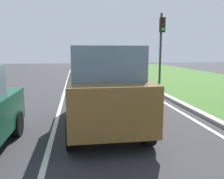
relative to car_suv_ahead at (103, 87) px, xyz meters
name	(u,v)px	position (x,y,z in m)	size (l,w,h in m)	color
ground_plane	(78,97)	(-0.69, 4.60, -1.17)	(60.00, 60.00, 0.00)	#2D2D30
lane_line_center	(63,97)	(-1.39, 4.60, -1.16)	(0.12, 32.00, 0.01)	silver
lane_line_right_edge	(151,95)	(2.91, 4.60, -1.16)	(0.12, 32.00, 0.01)	silver
curb_right	(161,93)	(3.41, 4.60, -1.11)	(0.24, 48.00, 0.12)	#9E9B93
car_suv_ahead	(103,87)	(0.00, 0.00, 0.00)	(1.99, 4.51, 2.28)	brown
traffic_light_near_right	(162,37)	(4.63, 8.10, 1.85)	(0.32, 0.50, 4.48)	#2D2D2D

